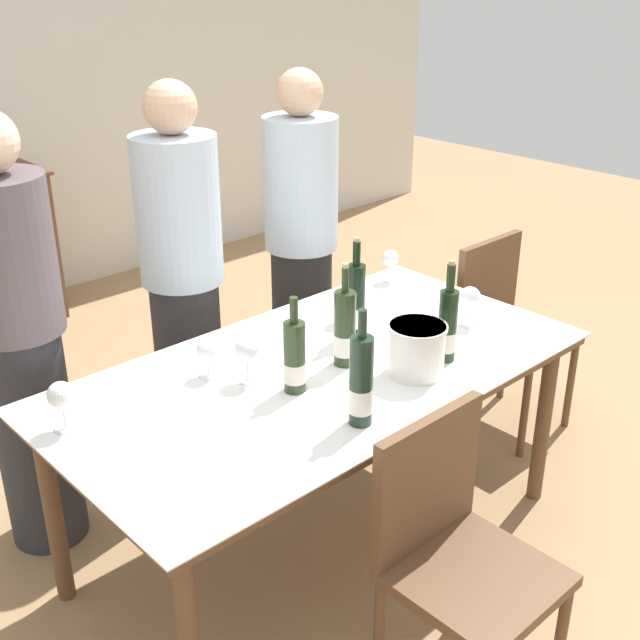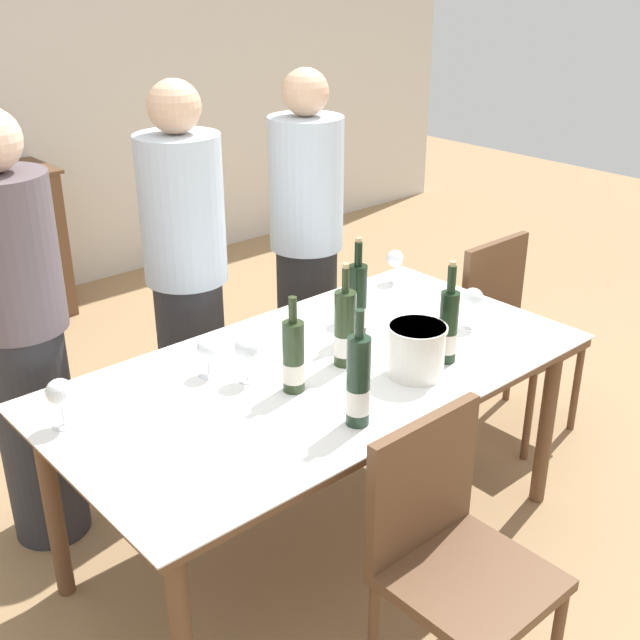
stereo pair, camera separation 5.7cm
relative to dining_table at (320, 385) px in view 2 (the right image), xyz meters
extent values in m
plane|color=#A37F56|center=(0.00, 0.00, -0.68)|extent=(12.00, 12.00, 0.00)
cylinder|color=brown|center=(0.84, -0.39, -0.33)|extent=(0.06, 0.06, 0.70)
cylinder|color=brown|center=(-0.84, 0.39, -0.33)|extent=(0.06, 0.06, 0.70)
cylinder|color=brown|center=(0.84, 0.39, -0.33)|extent=(0.06, 0.06, 0.70)
cube|color=brown|center=(0.00, 0.00, 0.04)|extent=(1.84, 0.95, 0.04)
cube|color=white|center=(0.00, 0.00, 0.06)|extent=(1.87, 0.98, 0.01)
cylinder|color=white|center=(0.21, -0.25, 0.16)|extent=(0.19, 0.19, 0.18)
cylinder|color=white|center=(0.21, -0.25, 0.24)|extent=(0.20, 0.20, 0.01)
cylinder|color=black|center=(0.27, 0.10, 0.20)|extent=(0.07, 0.07, 0.28)
cylinder|color=white|center=(0.27, 0.10, 0.14)|extent=(0.07, 0.07, 0.08)
cylinder|color=black|center=(0.27, 0.10, 0.39)|extent=(0.03, 0.03, 0.09)
cylinder|color=tan|center=(0.27, 0.10, 0.44)|extent=(0.02, 0.02, 0.02)
cylinder|color=#28381E|center=(-0.16, -0.06, 0.19)|extent=(0.07, 0.07, 0.24)
cylinder|color=silver|center=(-0.16, -0.06, 0.13)|extent=(0.07, 0.07, 0.07)
cylinder|color=#28381E|center=(-0.16, -0.06, 0.35)|extent=(0.03, 0.03, 0.09)
cylinder|color=#1E3323|center=(-0.15, -0.34, 0.21)|extent=(0.07, 0.07, 0.28)
cylinder|color=white|center=(-0.15, -0.34, 0.15)|extent=(0.07, 0.07, 0.08)
cylinder|color=#1E3323|center=(-0.15, -0.34, 0.40)|extent=(0.03, 0.03, 0.09)
cylinder|color=black|center=(0.36, -0.25, 0.19)|extent=(0.07, 0.07, 0.26)
cylinder|color=silver|center=(0.36, -0.25, 0.14)|extent=(0.07, 0.07, 0.07)
cylinder|color=black|center=(0.36, -0.25, 0.37)|extent=(0.03, 0.03, 0.10)
cylinder|color=tan|center=(0.36, -0.25, 0.43)|extent=(0.02, 0.02, 0.02)
cylinder|color=#28381E|center=(0.08, -0.03, 0.20)|extent=(0.07, 0.07, 0.27)
cylinder|color=white|center=(0.08, -0.03, 0.14)|extent=(0.08, 0.08, 0.07)
cylinder|color=#28381E|center=(0.08, -0.03, 0.38)|extent=(0.02, 0.02, 0.09)
cylinder|color=tan|center=(0.08, -0.03, 0.43)|extent=(0.02, 0.02, 0.02)
cylinder|color=white|center=(-0.82, 0.23, 0.07)|extent=(0.07, 0.07, 0.00)
cylinder|color=white|center=(-0.82, 0.23, 0.11)|extent=(0.01, 0.01, 0.08)
sphere|color=white|center=(-0.82, 0.23, 0.18)|extent=(0.08, 0.08, 0.08)
cylinder|color=white|center=(0.77, 0.39, 0.07)|extent=(0.06, 0.06, 0.00)
cylinder|color=white|center=(0.77, 0.39, 0.11)|extent=(0.01, 0.01, 0.07)
sphere|color=white|center=(0.77, 0.39, 0.17)|extent=(0.07, 0.07, 0.07)
cylinder|color=white|center=(-0.31, 0.21, 0.07)|extent=(0.07, 0.07, 0.00)
cylinder|color=white|center=(-0.31, 0.21, 0.10)|extent=(0.01, 0.01, 0.06)
sphere|color=white|center=(-0.31, 0.21, 0.16)|extent=(0.08, 0.08, 0.08)
cylinder|color=white|center=(-0.24, 0.09, 0.07)|extent=(0.06, 0.06, 0.00)
cylinder|color=white|center=(-0.24, 0.09, 0.11)|extent=(0.01, 0.01, 0.08)
sphere|color=white|center=(-0.24, 0.09, 0.18)|extent=(0.08, 0.08, 0.08)
cylinder|color=white|center=(0.66, -0.12, 0.07)|extent=(0.07, 0.07, 0.00)
cylinder|color=white|center=(0.66, -0.12, 0.11)|extent=(0.01, 0.01, 0.08)
sphere|color=white|center=(0.66, -0.12, 0.18)|extent=(0.08, 0.08, 0.08)
cylinder|color=white|center=(0.33, 0.21, 0.07)|extent=(0.07, 0.07, 0.00)
cylinder|color=white|center=(0.33, 0.21, 0.11)|extent=(0.01, 0.01, 0.07)
sphere|color=white|center=(0.33, 0.21, 0.17)|extent=(0.08, 0.08, 0.08)
cylinder|color=brown|center=(1.04, -0.18, -0.46)|extent=(0.03, 0.03, 0.43)
cylinder|color=brown|center=(1.41, -0.18, -0.46)|extent=(0.03, 0.03, 0.43)
cylinder|color=brown|center=(1.04, 0.18, -0.46)|extent=(0.03, 0.03, 0.43)
cylinder|color=brown|center=(1.41, 0.18, -0.46)|extent=(0.03, 0.03, 0.43)
cube|color=brown|center=(1.23, 0.00, -0.23)|extent=(0.42, 0.42, 0.04)
cube|color=brown|center=(1.23, 0.19, -0.01)|extent=(0.42, 0.04, 0.41)
cylinder|color=brown|center=(-0.34, -0.62, -0.46)|extent=(0.03, 0.03, 0.43)
cylinder|color=brown|center=(0.03, -0.62, -0.46)|extent=(0.03, 0.03, 0.43)
cube|color=brown|center=(-0.16, -0.80, -0.23)|extent=(0.42, 0.42, 0.04)
cube|color=brown|center=(-0.16, -0.61, 0.00)|extent=(0.42, 0.04, 0.42)
cylinder|color=#2D2D33|center=(-0.72, 0.75, -0.25)|extent=(0.28, 0.28, 0.86)
cylinder|color=#594C51|center=(-0.72, 0.75, 0.45)|extent=(0.33, 0.33, 0.54)
cylinder|color=#2D2D33|center=(-0.02, 0.78, -0.26)|extent=(0.28, 0.28, 0.85)
cylinder|color=silver|center=(-0.02, 0.78, 0.46)|extent=(0.33, 0.33, 0.58)
sphere|color=#DBAD89|center=(-0.02, 0.78, 0.85)|extent=(0.20, 0.20, 0.20)
cylinder|color=#262628|center=(0.63, 0.80, -0.27)|extent=(0.28, 0.28, 0.83)
cylinder|color=silver|center=(0.63, 0.80, 0.44)|extent=(0.33, 0.33, 0.58)
sphere|color=#DBAD89|center=(0.63, 0.80, 0.83)|extent=(0.20, 0.20, 0.20)
camera|label=1|loc=(-1.65, -1.78, 1.35)|focal=45.00mm
camera|label=2|loc=(-1.61, -1.82, 1.35)|focal=45.00mm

